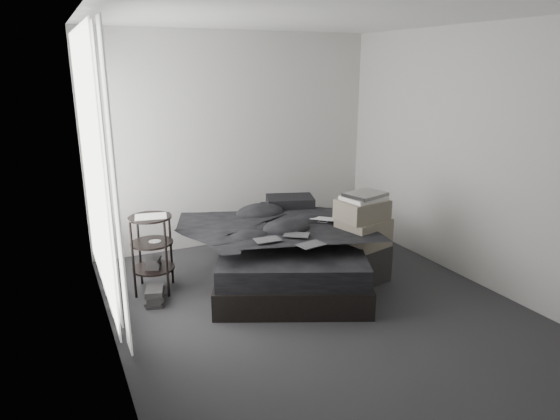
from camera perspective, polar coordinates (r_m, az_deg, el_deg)
name	(u,v)px	position (r m, az deg, el deg)	size (l,w,h in m)	color
floor	(316,308)	(4.80, 4.17, -11.07)	(3.60, 4.20, 0.01)	#2A2A2C
ceiling	(323,13)	(4.29, 4.92, 21.53)	(3.60, 4.20, 0.01)	white
wall_back	(235,141)	(6.25, -5.16, 7.88)	(3.60, 0.01, 2.60)	beige
wall_front	(526,250)	(2.81, 26.25, -4.16)	(3.60, 0.01, 2.60)	beige
wall_left	(102,195)	(3.82, -19.63, 1.66)	(0.01, 4.20, 2.60)	beige
wall_right	(473,157)	(5.47, 21.19, 5.68)	(0.01, 4.20, 2.60)	beige
window_left	(92,166)	(4.69, -20.68, 4.75)	(0.02, 2.00, 2.30)	white
curtain_left	(99,173)	(4.71, -19.99, 3.98)	(0.06, 2.12, 2.48)	white
bed	(290,267)	(5.35, 1.17, -6.53)	(1.45, 1.92, 0.26)	black
mattress	(290,246)	(5.27, 1.19, -4.19)	(1.39, 1.86, 0.20)	black
duvet	(291,229)	(5.15, 1.22, -2.14)	(1.41, 1.64, 0.22)	black
pillow_lower	(284,211)	(5.92, 0.50, -0.16)	(0.58, 0.39, 0.13)	black
pillow_upper	(290,202)	(5.87, 1.15, 0.97)	(0.54, 0.37, 0.12)	black
laptop	(324,214)	(5.23, 5.06, -0.51)	(0.31, 0.20, 0.02)	silver
comic_a	(268,233)	(4.67, -1.44, -2.61)	(0.24, 0.16, 0.01)	black
comic_b	(297,227)	(4.81, 1.91, -2.00)	(0.24, 0.16, 0.01)	black
comic_c	(311,236)	(4.55, 3.59, -3.02)	(0.24, 0.16, 0.01)	black
side_stand	(153,254)	(5.15, -14.35, -4.93)	(0.42, 0.42, 0.77)	black
papers	(151,217)	(5.01, -14.56, -0.77)	(0.30, 0.22, 0.02)	white
floor_books	(155,297)	(4.96, -14.09, -9.58)	(0.16, 0.23, 0.16)	black
box_lower	(360,263)	(5.35, 9.17, -6.04)	(0.52, 0.41, 0.39)	black
box_mid	(363,233)	(5.23, 9.51, -2.58)	(0.49, 0.39, 0.30)	#6F6657
box_upper	(362,210)	(5.15, 9.37, 0.03)	(0.47, 0.37, 0.20)	#6F6657
art_book_white	(364,198)	(5.12, 9.53, 1.37)	(0.40, 0.32, 0.04)	silver
art_book_snake	(365,194)	(5.11, 9.73, 1.77)	(0.39, 0.31, 0.04)	silver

